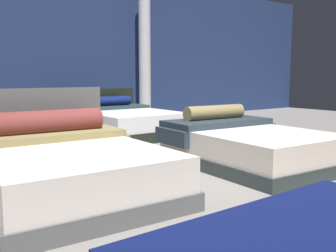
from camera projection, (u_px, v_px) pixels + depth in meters
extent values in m
cube|color=gray|center=(179.00, 180.00, 4.25)|extent=(18.00, 18.00, 0.02)
cube|color=navy|center=(25.00, 45.00, 8.26)|extent=(18.00, 0.06, 3.50)
cube|color=#0E184D|center=(284.00, 232.00, 1.69)|extent=(1.58, 0.58, 0.08)
cube|color=#555757|center=(70.00, 190.00, 3.59)|extent=(1.66, 1.99, 0.16)
cube|color=silver|center=(70.00, 165.00, 3.56)|extent=(1.59, 1.93, 0.30)
cube|color=#555757|center=(38.00, 133.00, 4.33)|extent=(1.50, 0.09, 0.98)
cube|color=olive|center=(46.00, 136.00, 4.08)|extent=(1.59, 0.62, 0.07)
cube|color=olive|center=(116.00, 142.00, 4.54)|extent=(0.09, 0.57, 0.21)
cylinder|color=brown|center=(45.00, 122.00, 4.08)|extent=(1.22, 0.29, 0.25)
cube|color=#293334|center=(251.00, 159.00, 4.92)|extent=(1.61, 2.13, 0.15)
cube|color=silver|center=(251.00, 142.00, 4.89)|extent=(1.55, 2.06, 0.28)
cube|color=#26313B|center=(217.00, 122.00, 5.42)|extent=(1.52, 0.75, 0.08)
cube|color=#26313B|center=(172.00, 137.00, 5.02)|extent=(0.12, 0.67, 0.21)
cube|color=#26313B|center=(256.00, 128.00, 5.85)|extent=(0.12, 0.67, 0.21)
cylinder|color=olive|center=(215.00, 112.00, 5.45)|extent=(0.96, 0.25, 0.20)
cube|color=#452C4C|center=(35.00, 117.00, 7.06)|extent=(0.08, 0.59, 0.19)
cube|color=black|center=(128.00, 131.00, 7.33)|extent=(1.59, 2.05, 0.18)
cube|color=white|center=(127.00, 119.00, 7.30)|extent=(1.53, 1.99, 0.28)
cube|color=black|center=(102.00, 109.00, 8.10)|extent=(1.49, 0.05, 0.85)
cube|color=#233838|center=(109.00, 107.00, 7.84)|extent=(1.56, 0.60, 0.06)
cube|color=#233838|center=(73.00, 116.00, 7.39)|extent=(0.06, 0.59, 0.20)
cube|color=#233838|center=(142.00, 112.00, 8.32)|extent=(0.06, 0.59, 0.20)
cylinder|color=navy|center=(109.00, 101.00, 7.84)|extent=(0.94, 0.19, 0.18)
cylinder|color=silver|center=(145.00, 49.00, 9.34)|extent=(0.28, 0.28, 3.50)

